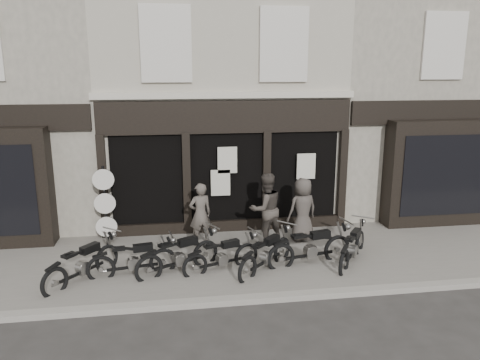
{
  "coord_description": "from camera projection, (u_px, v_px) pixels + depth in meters",
  "views": [
    {
      "loc": [
        -1.55,
        -10.05,
        4.77
      ],
      "look_at": [
        0.18,
        1.6,
        1.95
      ],
      "focal_mm": 35.0,
      "sensor_mm": 36.0,
      "label": 1
    }
  ],
  "objects": [
    {
      "name": "ground_plane",
      "position": [
        242.0,
        276.0,
        11.0
      ],
      "size": [
        90.0,
        90.0,
        0.0
      ],
      "primitive_type": "plane",
      "color": "#2D2B28",
      "rests_on": "ground"
    },
    {
      "name": "pavement",
      "position": [
        237.0,
        259.0,
        11.85
      ],
      "size": [
        30.0,
        4.2,
        0.12
      ],
      "primitive_type": "cube",
      "color": "slate",
      "rests_on": "ground_plane"
    },
    {
      "name": "kerb",
      "position": [
        251.0,
        299.0,
        9.78
      ],
      "size": [
        30.0,
        0.25,
        0.13
      ],
      "primitive_type": "cube",
      "color": "gray",
      "rests_on": "ground_plane"
    },
    {
      "name": "central_building",
      "position": [
        216.0,
        89.0,
        15.77
      ],
      "size": [
        7.3,
        6.22,
        8.34
      ],
      "color": "#A79F8F",
      "rests_on": "ground"
    },
    {
      "name": "neighbour_left",
      "position": [
        17.0,
        92.0,
        14.82
      ],
      "size": [
        5.6,
        6.73,
        8.34
      ],
      "color": "#A19888",
      "rests_on": "ground"
    },
    {
      "name": "neighbour_right",
      "position": [
        393.0,
        89.0,
        16.64
      ],
      "size": [
        5.6,
        6.73,
        8.34
      ],
      "color": "#A19888",
      "rests_on": "ground"
    },
    {
      "name": "motorcycle_0",
      "position": [
        83.0,
        267.0,
        10.53
      ],
      "size": [
        1.58,
        1.83,
        1.04
      ],
      "rotation": [
        0.0,
        0.0,
        0.89
      ],
      "color": "black",
      "rests_on": "ground"
    },
    {
      "name": "motorcycle_1",
      "position": [
        134.0,
        263.0,
        10.81
      ],
      "size": [
        2.06,
        0.65,
        0.99
      ],
      "rotation": [
        0.0,
        0.0,
        0.17
      ],
      "color": "black",
      "rests_on": "ground"
    },
    {
      "name": "motorcycle_2",
      "position": [
        179.0,
        258.0,
        10.99
      ],
      "size": [
        2.02,
        1.29,
        1.06
      ],
      "rotation": [
        0.0,
        0.0,
        0.49
      ],
      "color": "black",
      "rests_on": "ground"
    },
    {
      "name": "motorcycle_3",
      "position": [
        222.0,
        258.0,
        11.08
      ],
      "size": [
        1.9,
        0.98,
        0.96
      ],
      "rotation": [
        0.0,
        0.0,
        0.37
      ],
      "color": "black",
      "rests_on": "ground"
    },
    {
      "name": "motorcycle_4",
      "position": [
        266.0,
        257.0,
        11.11
      ],
      "size": [
        1.69,
        1.68,
        1.03
      ],
      "rotation": [
        0.0,
        0.0,
        0.78
      ],
      "color": "black",
      "rests_on": "ground"
    },
    {
      "name": "motorcycle_5",
      "position": [
        311.0,
        250.0,
        11.42
      ],
      "size": [
        2.26,
        0.83,
        1.1
      ],
      "rotation": [
        0.0,
        0.0,
        0.22
      ],
      "color": "black",
      "rests_on": "ground"
    },
    {
      "name": "motorcycle_6",
      "position": [
        352.0,
        250.0,
        11.55
      ],
      "size": [
        1.47,
        1.83,
        1.02
      ],
      "rotation": [
        0.0,
        0.0,
        0.94
      ],
      "color": "black",
      "rests_on": "ground"
    },
    {
      "name": "man_left",
      "position": [
        200.0,
        214.0,
        12.48
      ],
      "size": [
        0.71,
        0.56,
        1.71
      ],
      "primitive_type": "imported",
      "rotation": [
        0.0,
        0.0,
        3.41
      ],
      "color": "#4F4841",
      "rests_on": "pavement"
    },
    {
      "name": "man_centre",
      "position": [
        266.0,
        209.0,
        12.55
      ],
      "size": [
        1.13,
        1.0,
        1.95
      ],
      "primitive_type": "imported",
      "rotation": [
        0.0,
        0.0,
        3.46
      ],
      "color": "#3E3732",
      "rests_on": "pavement"
    },
    {
      "name": "man_right",
      "position": [
        302.0,
        210.0,
        12.8
      ],
      "size": [
        0.98,
        0.78,
        1.76
      ],
      "primitive_type": "imported",
      "rotation": [
        0.0,
        0.0,
        3.42
      ],
      "color": "#433D38",
      "rests_on": "pavement"
    },
    {
      "name": "advert_sign_post",
      "position": [
        105.0,
        210.0,
        12.39
      ],
      "size": [
        0.56,
        0.36,
        2.3
      ],
      "rotation": [
        0.0,
        0.0,
        0.1
      ],
      "color": "black",
      "rests_on": "ground"
    }
  ]
}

